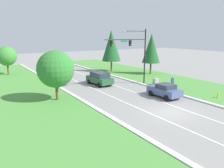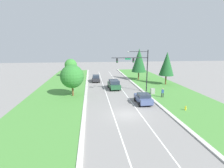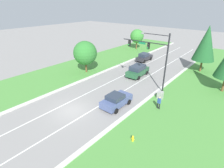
{
  "view_description": "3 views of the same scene",
  "coord_description": "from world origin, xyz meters",
  "px_view_note": "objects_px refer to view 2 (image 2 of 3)",
  "views": [
    {
      "loc": [
        -15.49,
        -13.97,
        7.35
      ],
      "look_at": [
        -0.74,
        9.34,
        1.14
      ],
      "focal_mm": 35.0,
      "sensor_mm": 36.0,
      "label": 1
    },
    {
      "loc": [
        -4.63,
        -21.38,
        8.82
      ],
      "look_at": [
        -0.73,
        10.24,
        1.96
      ],
      "focal_mm": 28.0,
      "sensor_mm": 36.0,
      "label": 2
    },
    {
      "loc": [
        14.81,
        -10.4,
        11.64
      ],
      "look_at": [
        1.34,
        5.91,
        1.76
      ],
      "focal_mm": 28.0,
      "sensor_mm": 36.0,
      "label": 3
    }
  ],
  "objects_px": {
    "pedestrian": "(163,92)",
    "conifer_far_right_tree": "(167,64)",
    "traffic_signal_mast": "(138,65)",
    "slate_blue_sedan": "(143,98)",
    "forest_suv": "(114,84)",
    "conifer_near_right_tree": "(139,60)",
    "utility_cabinet": "(153,91)",
    "oak_near_left_tree": "(72,76)",
    "charcoal_sedan": "(96,78)",
    "fire_hydrant": "(186,108)",
    "oak_far_left_tree": "(71,65)"
  },
  "relations": [
    {
      "from": "pedestrian",
      "to": "conifer_far_right_tree",
      "type": "relative_size",
      "value": 0.22
    },
    {
      "from": "traffic_signal_mast",
      "to": "conifer_far_right_tree",
      "type": "distance_m",
      "value": 10.27
    },
    {
      "from": "slate_blue_sedan",
      "to": "forest_suv",
      "type": "distance_m",
      "value": 10.67
    },
    {
      "from": "traffic_signal_mast",
      "to": "slate_blue_sedan",
      "type": "height_order",
      "value": "traffic_signal_mast"
    },
    {
      "from": "forest_suv",
      "to": "conifer_near_right_tree",
      "type": "bearing_deg",
      "value": 46.53
    },
    {
      "from": "utility_cabinet",
      "to": "oak_near_left_tree",
      "type": "relative_size",
      "value": 0.19
    },
    {
      "from": "traffic_signal_mast",
      "to": "conifer_near_right_tree",
      "type": "xyz_separation_m",
      "value": [
        3.74,
        12.31,
        -0.17
      ]
    },
    {
      "from": "slate_blue_sedan",
      "to": "pedestrian",
      "type": "xyz_separation_m",
      "value": [
        4.31,
        2.71,
        0.09
      ]
    },
    {
      "from": "charcoal_sedan",
      "to": "pedestrian",
      "type": "bearing_deg",
      "value": -54.26
    },
    {
      "from": "charcoal_sedan",
      "to": "conifer_near_right_tree",
      "type": "bearing_deg",
      "value": 4.71
    },
    {
      "from": "slate_blue_sedan",
      "to": "fire_hydrant",
      "type": "distance_m",
      "value": 6.28
    },
    {
      "from": "fire_hydrant",
      "to": "conifer_far_right_tree",
      "type": "distance_m",
      "value": 17.79
    },
    {
      "from": "traffic_signal_mast",
      "to": "fire_hydrant",
      "type": "height_order",
      "value": "traffic_signal_mast"
    },
    {
      "from": "charcoal_sedan",
      "to": "utility_cabinet",
      "type": "bearing_deg",
      "value": -52.2
    },
    {
      "from": "traffic_signal_mast",
      "to": "fire_hydrant",
      "type": "relative_size",
      "value": 11.73
    },
    {
      "from": "traffic_signal_mast",
      "to": "forest_suv",
      "type": "bearing_deg",
      "value": 142.95
    },
    {
      "from": "conifer_near_right_tree",
      "to": "oak_far_left_tree",
      "type": "relative_size",
      "value": 1.56
    },
    {
      "from": "pedestrian",
      "to": "oak_near_left_tree",
      "type": "xyz_separation_m",
      "value": [
        -15.71,
        2.89,
        2.68
      ]
    },
    {
      "from": "pedestrian",
      "to": "fire_hydrant",
      "type": "relative_size",
      "value": 2.41
    },
    {
      "from": "pedestrian",
      "to": "oak_near_left_tree",
      "type": "distance_m",
      "value": 16.19
    },
    {
      "from": "fire_hydrant",
      "to": "conifer_near_right_tree",
      "type": "height_order",
      "value": "conifer_near_right_tree"
    },
    {
      "from": "forest_suv",
      "to": "pedestrian",
      "type": "distance_m",
      "value": 10.63
    },
    {
      "from": "forest_suv",
      "to": "conifer_far_right_tree",
      "type": "xyz_separation_m",
      "value": [
        12.61,
        2.66,
        3.93
      ]
    },
    {
      "from": "utility_cabinet",
      "to": "pedestrian",
      "type": "relative_size",
      "value": 0.65
    },
    {
      "from": "charcoal_sedan",
      "to": "conifer_far_right_tree",
      "type": "xyz_separation_m",
      "value": [
        16.14,
        -5.72,
        4.05
      ]
    },
    {
      "from": "slate_blue_sedan",
      "to": "conifer_near_right_tree",
      "type": "bearing_deg",
      "value": 76.5
    },
    {
      "from": "forest_suv",
      "to": "pedestrian",
      "type": "xyz_separation_m",
      "value": [
        7.59,
        -7.44,
        -0.05
      ]
    },
    {
      "from": "charcoal_sedan",
      "to": "forest_suv",
      "type": "bearing_deg",
      "value": -66.51
    },
    {
      "from": "fire_hydrant",
      "to": "pedestrian",
      "type": "bearing_deg",
      "value": 95.62
    },
    {
      "from": "fire_hydrant",
      "to": "conifer_near_right_tree",
      "type": "relative_size",
      "value": 0.08
    },
    {
      "from": "oak_far_left_tree",
      "to": "oak_near_left_tree",
      "type": "bearing_deg",
      "value": -83.39
    },
    {
      "from": "fire_hydrant",
      "to": "conifer_far_right_tree",
      "type": "height_order",
      "value": "conifer_far_right_tree"
    },
    {
      "from": "pedestrian",
      "to": "conifer_far_right_tree",
      "type": "bearing_deg",
      "value": -101.97
    },
    {
      "from": "utility_cabinet",
      "to": "fire_hydrant",
      "type": "height_order",
      "value": "utility_cabinet"
    },
    {
      "from": "conifer_near_right_tree",
      "to": "oak_near_left_tree",
      "type": "bearing_deg",
      "value": -139.3
    },
    {
      "from": "traffic_signal_mast",
      "to": "charcoal_sedan",
      "type": "relative_size",
      "value": 1.84
    },
    {
      "from": "traffic_signal_mast",
      "to": "oak_near_left_tree",
      "type": "height_order",
      "value": "traffic_signal_mast"
    },
    {
      "from": "conifer_near_right_tree",
      "to": "forest_suv",
      "type": "bearing_deg",
      "value": -130.54
    },
    {
      "from": "pedestrian",
      "to": "oak_near_left_tree",
      "type": "bearing_deg",
      "value": 4.03
    },
    {
      "from": "oak_near_left_tree",
      "to": "oak_far_left_tree",
      "type": "xyz_separation_m",
      "value": [
        -2.41,
        20.79,
        -0.1
      ]
    },
    {
      "from": "charcoal_sedan",
      "to": "utility_cabinet",
      "type": "distance_m",
      "value": 16.87
    },
    {
      "from": "traffic_signal_mast",
      "to": "forest_suv",
      "type": "distance_m",
      "value": 6.81
    },
    {
      "from": "utility_cabinet",
      "to": "fire_hydrant",
      "type": "distance_m",
      "value": 9.05
    },
    {
      "from": "conifer_far_right_tree",
      "to": "oak_far_left_tree",
      "type": "height_order",
      "value": "conifer_far_right_tree"
    },
    {
      "from": "conifer_near_right_tree",
      "to": "conifer_far_right_tree",
      "type": "distance_m",
      "value": 8.08
    },
    {
      "from": "oak_far_left_tree",
      "to": "forest_suv",
      "type": "bearing_deg",
      "value": -57.06
    },
    {
      "from": "fire_hydrant",
      "to": "oak_near_left_tree",
      "type": "height_order",
      "value": "oak_near_left_tree"
    },
    {
      "from": "traffic_signal_mast",
      "to": "charcoal_sedan",
      "type": "distance_m",
      "value": 14.54
    },
    {
      "from": "charcoal_sedan",
      "to": "traffic_signal_mast",
      "type": "bearing_deg",
      "value": -55.7
    },
    {
      "from": "oak_near_left_tree",
      "to": "forest_suv",
      "type": "bearing_deg",
      "value": 29.27
    }
  ]
}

